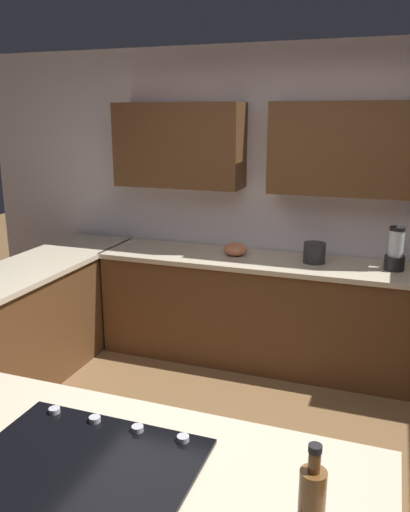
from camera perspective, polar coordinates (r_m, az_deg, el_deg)
name	(u,v)px	position (r m, az deg, el deg)	size (l,w,h in m)	color
ground_plane	(212,496)	(3.18, 0.78, -24.72)	(14.00, 14.00, 0.00)	brown
wall_back	(284,190)	(4.48, 8.62, 7.09)	(6.00, 0.44, 2.60)	silver
lower_cabinets_back	(268,314)	(4.43, 6.88, -6.25)	(2.80, 0.60, 0.86)	brown
countertop_back	(270,262)	(4.28, 7.07, -0.64)	(2.84, 0.64, 0.04)	beige
lower_cabinets_side	(4,339)	(4.19, -21.04, -8.48)	(0.60, 2.90, 0.86)	brown
island_top	(82,472)	(1.94, -13.21, -21.97)	(2.01, 0.89, 0.04)	beige
cooktop	(83,464)	(1.92, -13.16, -21.22)	(0.76, 0.56, 0.03)	black
blender	(395,252)	(4.18, 20.04, 0.45)	(0.15, 0.15, 0.33)	black
mixing_bowl	(236,249)	(4.36, 3.36, 0.76)	(0.20, 0.20, 0.11)	#CC724C
kettle	(314,253)	(4.23, 11.83, 0.36)	(0.17, 0.17, 0.16)	#262628
second_bottle	(312,504)	(1.58, 11.55, -24.99)	(0.07, 0.07, 0.31)	brown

